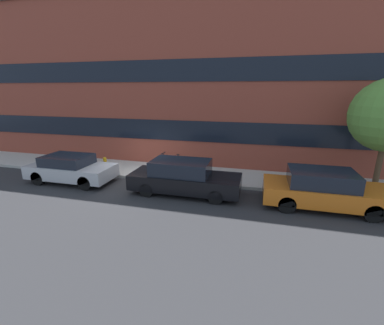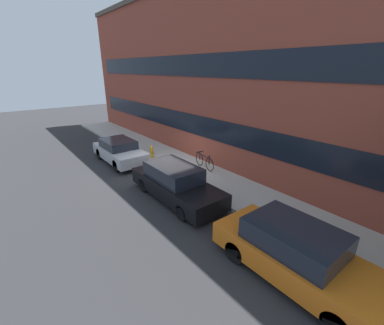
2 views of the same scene
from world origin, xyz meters
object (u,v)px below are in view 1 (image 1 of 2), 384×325
Objects in this scene: parked_car_black at (184,178)px; fire_hydrant at (105,164)px; bicycle at (171,161)px; parked_car_silver at (71,169)px; parked_car_orange at (324,190)px.

parked_car_black is 5.01m from fire_hydrant.
parked_car_black is 6.39× the size of fire_hydrant.
parked_car_black is 2.79× the size of bicycle.
parked_car_black is at bearing -18.64° from fire_hydrant.
parked_car_silver is 5.59× the size of fire_hydrant.
parked_car_black is at bearing 0.00° from parked_car_silver.
parked_car_orange is 2.65× the size of bicycle.
bicycle is at bearing 118.63° from parked_car_black.
parked_car_orange reaches higher than fire_hydrant.
parked_car_orange is at bearing -0.00° from parked_car_black.
fire_hydrant is at bearing 63.94° from parked_car_silver.
fire_hydrant is at bearing 161.36° from parked_car_black.
fire_hydrant is 3.42m from bicycle.
bicycle is at bearing 157.23° from parked_car_orange.
parked_car_silver is at bearing -116.06° from fire_hydrant.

